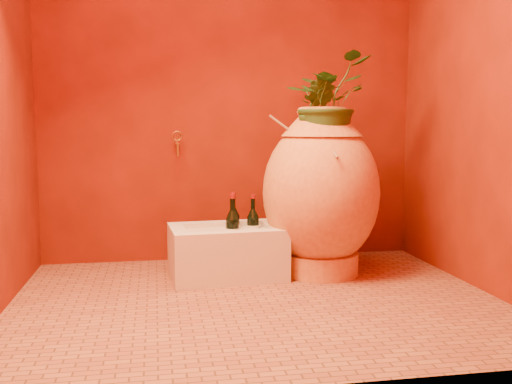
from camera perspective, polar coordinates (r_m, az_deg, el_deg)
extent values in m
plane|color=brown|center=(3.00, 0.12, -10.79)|extent=(2.50, 2.50, 0.00)
cube|color=#591405|center=(3.87, -2.54, 11.82)|extent=(2.50, 0.02, 2.50)
cube|color=#591405|center=(3.34, 22.29, 12.20)|extent=(0.02, 2.00, 2.50)
cylinder|color=#D78C3C|center=(3.53, 6.42, -7.04)|extent=(0.51, 0.51, 0.13)
ellipsoid|color=#D78C3C|center=(3.46, 6.51, -0.09)|extent=(0.78, 0.78, 0.88)
cone|color=#D78C3C|center=(3.43, 6.60, 6.68)|extent=(0.53, 0.53, 0.13)
torus|color=#D78C3C|center=(3.44, 6.61, 7.97)|extent=(0.33, 0.33, 0.06)
cylinder|color=olive|center=(3.37, 5.50, 4.59)|extent=(0.48, 0.16, 0.37)
cylinder|color=olive|center=(3.31, 6.84, 5.21)|extent=(0.03, 0.47, 0.20)
cylinder|color=olive|center=(3.39, 8.60, 5.54)|extent=(0.12, 0.37, 0.25)
cube|color=beige|center=(3.42, -2.94, -6.22)|extent=(0.69, 0.49, 0.28)
cube|color=beige|center=(3.56, -3.31, -3.18)|extent=(0.67, 0.13, 0.03)
cube|color=beige|center=(3.21, -2.55, -4.25)|extent=(0.67, 0.13, 0.03)
cube|color=beige|center=(3.36, -7.83, -3.81)|extent=(0.10, 0.28, 0.03)
cube|color=beige|center=(3.43, 1.83, -3.54)|extent=(0.10, 0.28, 0.03)
cylinder|color=black|center=(3.49, -2.28, -3.88)|extent=(0.08, 0.08, 0.18)
cone|color=black|center=(3.47, -2.29, -1.97)|extent=(0.08, 0.08, 0.05)
cylinder|color=black|center=(3.46, -2.29, -0.97)|extent=(0.03, 0.03, 0.07)
cylinder|color=maroon|center=(3.46, -2.29, -0.22)|extent=(0.03, 0.03, 0.03)
cylinder|color=silver|center=(3.49, -2.28, -3.88)|extent=(0.08, 0.08, 0.08)
cylinder|color=black|center=(3.49, -0.30, -3.95)|extent=(0.07, 0.07, 0.18)
cone|color=black|center=(3.47, -0.30, -2.12)|extent=(0.07, 0.07, 0.05)
cylinder|color=black|center=(3.46, -0.30, -1.17)|extent=(0.03, 0.03, 0.07)
cylinder|color=maroon|center=(3.46, -0.30, -0.45)|extent=(0.03, 0.03, 0.02)
cylinder|color=silver|center=(3.49, -0.30, -3.95)|extent=(0.08, 0.08, 0.08)
cylinder|color=black|center=(3.34, -2.37, -4.32)|extent=(0.08, 0.08, 0.19)
cone|color=black|center=(3.32, -2.38, -2.30)|extent=(0.08, 0.08, 0.05)
cylinder|color=black|center=(3.31, -2.38, -1.23)|extent=(0.03, 0.03, 0.07)
cylinder|color=maroon|center=(3.30, -2.39, -0.43)|extent=(0.03, 0.03, 0.03)
cylinder|color=silver|center=(3.34, -2.37, -4.32)|extent=(0.08, 0.08, 0.08)
cylinder|color=olive|center=(3.75, -7.90, 4.82)|extent=(0.02, 0.14, 0.02)
cylinder|color=olive|center=(3.69, -7.85, 4.19)|extent=(0.02, 0.02, 0.08)
torus|color=olive|center=(3.75, -7.91, 5.56)|extent=(0.07, 0.01, 0.07)
cylinder|color=olive|center=(3.75, -7.90, 5.19)|extent=(0.01, 0.01, 0.05)
imported|color=#254819|center=(3.42, 7.06, 8.93)|extent=(0.66, 0.65, 0.56)
imported|color=#254819|center=(3.37, 6.07, 8.07)|extent=(0.26, 0.24, 0.38)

